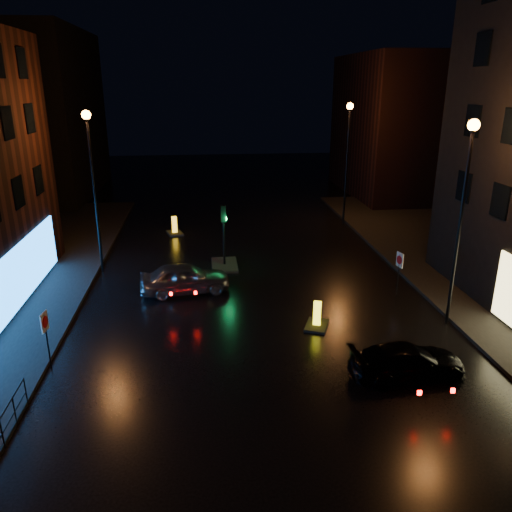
{
  "coord_description": "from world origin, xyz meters",
  "views": [
    {
      "loc": [
        -2.29,
        -12.02,
        9.62
      ],
      "look_at": [
        -0.15,
        7.48,
        2.8
      ],
      "focal_mm": 35.0,
      "sensor_mm": 36.0,
      "label": 1
    }
  ],
  "objects_px": {
    "silver_hatchback": "(185,278)",
    "road_sign_right": "(399,264)",
    "road_sign_left": "(45,327)",
    "dark_sedan": "(407,361)",
    "bollard_near": "(317,321)",
    "traffic_signal": "(224,257)",
    "bollard_far": "(175,230)"
  },
  "relations": [
    {
      "from": "traffic_signal",
      "to": "road_sign_right",
      "type": "distance_m",
      "value": 9.45
    },
    {
      "from": "silver_hatchback",
      "to": "bollard_far",
      "type": "height_order",
      "value": "silver_hatchback"
    },
    {
      "from": "traffic_signal",
      "to": "bollard_near",
      "type": "height_order",
      "value": "traffic_signal"
    },
    {
      "from": "traffic_signal",
      "to": "bollard_far",
      "type": "relative_size",
      "value": 2.2
    },
    {
      "from": "silver_hatchback",
      "to": "road_sign_right",
      "type": "xyz_separation_m",
      "value": [
        10.06,
        -1.46,
        0.88
      ]
    },
    {
      "from": "traffic_signal",
      "to": "dark_sedan",
      "type": "bearing_deg",
      "value": -64.02
    },
    {
      "from": "road_sign_right",
      "to": "bollard_far",
      "type": "bearing_deg",
      "value": -58.06
    },
    {
      "from": "traffic_signal",
      "to": "dark_sedan",
      "type": "distance_m",
      "value": 13.03
    },
    {
      "from": "bollard_near",
      "to": "road_sign_right",
      "type": "xyz_separation_m",
      "value": [
        4.54,
        2.81,
        1.36
      ]
    },
    {
      "from": "silver_hatchback",
      "to": "bollard_far",
      "type": "xyz_separation_m",
      "value": [
        -0.96,
        10.06,
        -0.47
      ]
    },
    {
      "from": "traffic_signal",
      "to": "bollard_near",
      "type": "xyz_separation_m",
      "value": [
        3.46,
        -7.72,
        -0.25
      ]
    },
    {
      "from": "road_sign_left",
      "to": "dark_sedan",
      "type": "bearing_deg",
      "value": -1.31
    },
    {
      "from": "road_sign_right",
      "to": "dark_sedan",
      "type": "bearing_deg",
      "value": 59.6
    },
    {
      "from": "bollard_near",
      "to": "silver_hatchback",
      "type": "bearing_deg",
      "value": 164.78
    },
    {
      "from": "traffic_signal",
      "to": "road_sign_left",
      "type": "relative_size",
      "value": 1.62
    },
    {
      "from": "road_sign_right",
      "to": "road_sign_left",
      "type": "bearing_deg",
      "value": 6.39
    },
    {
      "from": "bollard_near",
      "to": "road_sign_left",
      "type": "distance_m",
      "value": 10.45
    },
    {
      "from": "bollard_near",
      "to": "bollard_far",
      "type": "relative_size",
      "value": 0.98
    },
    {
      "from": "bollard_far",
      "to": "road_sign_left",
      "type": "xyz_separation_m",
      "value": [
        -3.68,
        -16.35,
        1.34
      ]
    },
    {
      "from": "bollard_near",
      "to": "traffic_signal",
      "type": "bearing_deg",
      "value": 136.63
    },
    {
      "from": "silver_hatchback",
      "to": "bollard_near",
      "type": "xyz_separation_m",
      "value": [
        5.52,
        -4.27,
        -0.48
      ]
    },
    {
      "from": "bollard_near",
      "to": "bollard_far",
      "type": "xyz_separation_m",
      "value": [
        -6.48,
        14.33,
        0.01
      ]
    },
    {
      "from": "traffic_signal",
      "to": "silver_hatchback",
      "type": "height_order",
      "value": "traffic_signal"
    },
    {
      "from": "traffic_signal",
      "to": "silver_hatchback",
      "type": "distance_m",
      "value": 4.03
    },
    {
      "from": "dark_sedan",
      "to": "road_sign_right",
      "type": "xyz_separation_m",
      "value": [
        2.29,
        6.8,
        1.02
      ]
    },
    {
      "from": "silver_hatchback",
      "to": "dark_sedan",
      "type": "height_order",
      "value": "silver_hatchback"
    },
    {
      "from": "road_sign_left",
      "to": "road_sign_right",
      "type": "distance_m",
      "value": 15.47
    },
    {
      "from": "bollard_far",
      "to": "road_sign_left",
      "type": "bearing_deg",
      "value": -118.53
    },
    {
      "from": "silver_hatchback",
      "to": "road_sign_right",
      "type": "height_order",
      "value": "road_sign_right"
    },
    {
      "from": "bollard_near",
      "to": "road_sign_right",
      "type": "relative_size",
      "value": 0.71
    },
    {
      "from": "bollard_near",
      "to": "road_sign_right",
      "type": "bearing_deg",
      "value": 54.26
    },
    {
      "from": "silver_hatchback",
      "to": "road_sign_right",
      "type": "bearing_deg",
      "value": -106.01
    }
  ]
}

